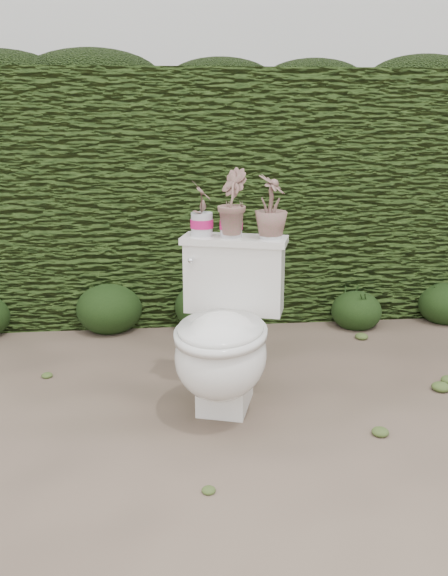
{
  "coord_description": "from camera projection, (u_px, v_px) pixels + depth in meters",
  "views": [
    {
      "loc": [
        -0.35,
        -2.64,
        1.36
      ],
      "look_at": [
        -0.07,
        0.1,
        0.55
      ],
      "focal_mm": 38.0,
      "sensor_mm": 36.0,
      "label": 1
    }
  ],
  "objects": [
    {
      "name": "toilet",
      "position": [
        225.0,
        337.0,
        2.79
      ],
      "size": [
        0.64,
        0.78,
        0.78
      ],
      "rotation": [
        0.0,
        0.0,
        -0.3
      ],
      "color": "silver",
      "rests_on": "ground"
    },
    {
      "name": "liriope_clump_5",
      "position": [
        446.0,
        300.0,
        4.05
      ],
      "size": [
        0.35,
        0.35,
        0.28
      ],
      "primitive_type": "ellipsoid",
      "color": "#1F3512",
      "rests_on": "ground"
    },
    {
      "name": "liriope_clump_2",
      "position": [
        109.0,
        304.0,
        3.88
      ],
      "size": [
        0.42,
        0.42,
        0.34
      ],
      "primitive_type": "ellipsoid",
      "color": "#1F3512",
      "rests_on": "ground"
    },
    {
      "name": "house_wall",
      "position": [
        228.0,
        60.0,
        8.16
      ],
      "size": [
        8.0,
        3.5,
        4.0
      ],
      "primitive_type": "cube",
      "color": "silver",
      "rests_on": "ground"
    },
    {
      "name": "ground",
      "position": [
        240.0,
        403.0,
        2.93
      ],
      "size": [
        60.0,
        60.0,
        0.0
      ],
      "primitive_type": "plane",
      "color": "#7D6856",
      "rests_on": "ground"
    },
    {
      "name": "potted_plant_right",
      "position": [
        271.0,
        209.0,
        2.82
      ],
      "size": [
        0.2,
        0.2,
        0.28
      ],
      "primitive_type": "imported",
      "rotation": [
        0.0,
        0.0,
        1.26
      ],
      "color": "#237128",
      "rests_on": "toilet"
    },
    {
      "name": "hedge",
      "position": [
        212.0,
        193.0,
        4.24
      ],
      "size": [
        8.0,
        1.0,
        1.6
      ],
      "primitive_type": "cube",
      "color": "#36501A",
      "rests_on": "ground"
    },
    {
      "name": "liriope_clump_4",
      "position": [
        357.0,
        307.0,
        3.95
      ],
      "size": [
        0.32,
        0.32,
        0.26
      ],
      "primitive_type": "ellipsoid",
      "color": "#1F3512",
      "rests_on": "ground"
    },
    {
      "name": "liriope_clump_3",
      "position": [
        208.0,
        302.0,
        3.92
      ],
      "size": [
        0.43,
        0.43,
        0.34
      ],
      "primitive_type": "ellipsoid",
      "color": "#1F3512",
      "rests_on": "ground"
    },
    {
      "name": "potted_plant_center",
      "position": [
        231.0,
        205.0,
        2.86
      ],
      "size": [
        0.14,
        0.17,
        0.31
      ],
      "primitive_type": "imported",
      "rotation": [
        0.0,
        0.0,
        1.61
      ],
      "color": "#237128",
      "rests_on": "toilet"
    },
    {
      "name": "potted_plant_left",
      "position": [
        202.0,
        210.0,
        2.89
      ],
      "size": [
        0.1,
        0.14,
        0.25
      ],
      "primitive_type": "imported",
      "rotation": [
        0.0,
        0.0,
        1.46
      ],
      "color": "#237128",
      "rests_on": "toilet"
    }
  ]
}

